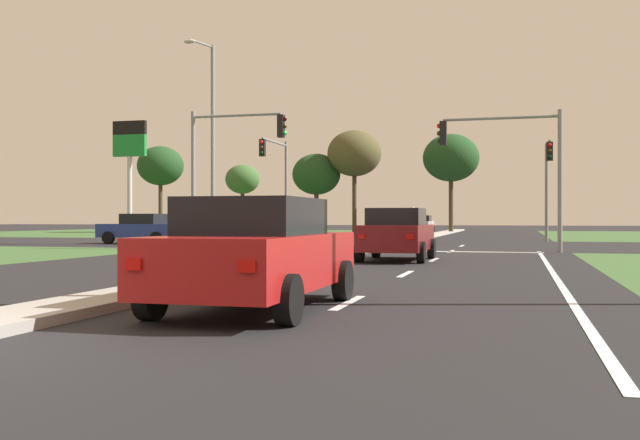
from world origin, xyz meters
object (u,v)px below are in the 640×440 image
at_px(car_red_second, 256,253).
at_px(street_lamp_second, 211,134).
at_px(car_maroon_fourth, 397,234).
at_px(traffic_signal_near_right, 513,155).
at_px(traffic_signal_far_left, 278,171).
at_px(traffic_signal_near_left, 225,154).
at_px(car_blue_fifth, 141,228).
at_px(treeline_second, 242,180).
at_px(fuel_price_totem, 130,154).
at_px(treeline_fourth, 354,154).
at_px(car_silver_near, 422,224).
at_px(traffic_signal_far_right, 548,173).
at_px(treeline_near, 160,166).
at_px(car_white_third, 407,225).
at_px(treeline_fifth, 451,158).
at_px(pedestrian_at_median, 413,218).
at_px(treeline_third, 316,175).

relative_size(car_red_second, street_lamp_second, 0.46).
bearing_deg(car_maroon_fourth, traffic_signal_near_right, 62.80).
height_order(traffic_signal_far_left, traffic_signal_near_left, traffic_signal_far_left).
xyz_separation_m(car_blue_fifth, traffic_signal_far_left, (5.02, 7.04, 3.32)).
bearing_deg(car_maroon_fourth, treeline_second, 117.02).
bearing_deg(treeline_second, fuel_price_totem, -78.86).
height_order(fuel_price_totem, treeline_fourth, treeline_fourth).
distance_m(car_silver_near, car_red_second, 55.58).
xyz_separation_m(traffic_signal_far_right, treeline_near, (-33.65, 20.68, 2.41)).
xyz_separation_m(car_white_third, car_blue_fifth, (-10.30, -23.17, 0.03)).
distance_m(car_silver_near, treeline_near, 24.71).
bearing_deg(treeline_fourth, car_maroon_fourth, -75.66).
height_order(car_red_second, treeline_fifth, treeline_fifth).
bearing_deg(pedestrian_at_median, traffic_signal_near_left, 95.14).
bearing_deg(treeline_near, car_white_third, -11.02).
relative_size(car_red_second, treeline_third, 0.64).
bearing_deg(car_red_second, car_white_third, 95.75).
bearing_deg(traffic_signal_far_right, treeline_second, 138.06).
xyz_separation_m(traffic_signal_near_left, treeline_fourth, (-1.56, 32.71, 2.85)).
height_order(car_silver_near, treeline_second, treeline_second).
xyz_separation_m(car_maroon_fourth, traffic_signal_near_right, (3.44, 6.69, 2.95)).
xyz_separation_m(car_white_third, traffic_signal_near_left, (-3.77, -27.72, 3.31)).
xyz_separation_m(traffic_signal_far_left, treeline_second, (-11.64, 24.18, 0.86)).
relative_size(car_white_third, car_blue_fifth, 1.02).
distance_m(car_white_third, traffic_signal_far_left, 17.30).
bearing_deg(car_blue_fifth, traffic_signal_far_right, -70.62).
distance_m(treeline_third, treeline_fifth, 12.04).
height_order(car_silver_near, car_maroon_fourth, car_maroon_fourth).
height_order(pedestrian_at_median, treeline_near, treeline_near).
bearing_deg(traffic_signal_near_right, car_maroon_fourth, -117.20).
bearing_deg(car_red_second, street_lamp_second, 115.17).
distance_m(traffic_signal_near_right, treeline_fourth, 35.53).
xyz_separation_m(car_maroon_fourth, treeline_near, (-28.47, 39.03, 5.33)).
bearing_deg(street_lamp_second, car_white_third, 75.38).
xyz_separation_m(pedestrian_at_median, treeline_fifth, (0.61, 20.13, 5.34)).
xyz_separation_m(traffic_signal_far_left, treeline_near, (-18.45, 20.75, 2.05)).
distance_m(traffic_signal_near_left, traffic_signal_far_right, 17.99).
bearing_deg(treeline_third, car_maroon_fourth, -71.09).
xyz_separation_m(car_blue_fifth, pedestrian_at_median, (12.36, 11.52, 0.51)).
bearing_deg(treeline_third, treeline_second, 159.83).
relative_size(car_maroon_fourth, treeline_near, 0.52).
height_order(car_silver_near, traffic_signal_far_right, traffic_signal_far_right).
distance_m(car_red_second, treeline_third, 53.98).
xyz_separation_m(car_maroon_fourth, treeline_fourth, (-10.07, 39.40, 6.09)).
distance_m(car_red_second, traffic_signal_near_left, 21.33).
relative_size(car_blue_fifth, traffic_signal_near_left, 0.71).
xyz_separation_m(car_blue_fifth, street_lamp_second, (4.10, -0.58, 4.67)).
relative_size(fuel_price_totem, treeline_fifth, 0.71).
distance_m(car_blue_fifth, pedestrian_at_median, 16.91).
bearing_deg(pedestrian_at_median, treeline_near, -7.17).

